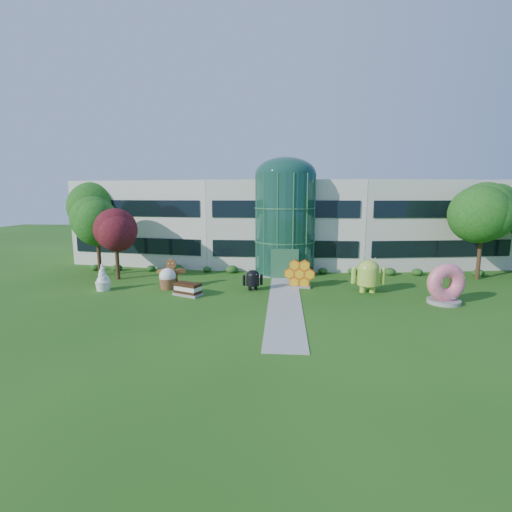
# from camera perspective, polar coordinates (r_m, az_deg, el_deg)

# --- Properties ---
(ground) EXTENTS (140.00, 140.00, 0.00)m
(ground) POSITION_cam_1_polar(r_m,az_deg,el_deg) (26.45, 4.45, -7.74)
(ground) COLOR #215114
(ground) RESTS_ON ground
(building) EXTENTS (46.00, 15.00, 9.30)m
(building) POSITION_cam_1_polar(r_m,az_deg,el_deg) (43.40, 4.44, 5.20)
(building) COLOR beige
(building) RESTS_ON ground
(atrium) EXTENTS (6.00, 6.00, 9.80)m
(atrium) POSITION_cam_1_polar(r_m,az_deg,el_deg) (37.40, 4.47, 4.92)
(atrium) COLOR #194738
(atrium) RESTS_ON ground
(walkway) EXTENTS (2.40, 20.00, 0.04)m
(walkway) POSITION_cam_1_polar(r_m,az_deg,el_deg) (28.36, 4.43, -6.52)
(walkway) COLOR #9E9E93
(walkway) RESTS_ON ground
(tree_red) EXTENTS (4.00, 4.00, 6.00)m
(tree_red) POSITION_cam_1_polar(r_m,az_deg,el_deg) (36.50, -20.67, 1.24)
(tree_red) COLOR #3F0C14
(tree_red) RESTS_ON ground
(trees_backdrop) EXTENTS (52.00, 8.00, 8.40)m
(trees_backdrop) POSITION_cam_1_polar(r_m,az_deg,el_deg) (38.46, 4.46, 4.00)
(trees_backdrop) COLOR #144E13
(trees_backdrop) RESTS_ON ground
(android_green) EXTENTS (2.90, 2.04, 3.14)m
(android_green) POSITION_cam_1_polar(r_m,az_deg,el_deg) (31.05, 16.89, -2.57)
(android_green) COLOR #A2CA40
(android_green) RESTS_ON ground
(android_black) EXTENTS (2.00, 1.58, 1.99)m
(android_black) POSITION_cam_1_polar(r_m,az_deg,el_deg) (30.52, -0.50, -3.46)
(android_black) COLOR black
(android_black) RESTS_ON ground
(donut) EXTENTS (3.09, 1.94, 2.98)m
(donut) POSITION_cam_1_polar(r_m,az_deg,el_deg) (30.02, 27.08, -3.75)
(donut) COLOR #F75E84
(donut) RESTS_ON ground
(gingerbread) EXTENTS (2.79, 1.46, 2.45)m
(gingerbread) POSITION_cam_1_polar(r_m,az_deg,el_deg) (32.32, -12.90, -2.56)
(gingerbread) COLOR brown
(gingerbread) RESTS_ON ground
(ice_cream_sandwich) EXTENTS (2.49, 1.94, 0.99)m
(ice_cream_sandwich) POSITION_cam_1_polar(r_m,az_deg,el_deg) (29.55, -10.46, -5.04)
(ice_cream_sandwich) COLOR black
(ice_cream_sandwich) RESTS_ON ground
(honeycomb) EXTENTS (2.86, 1.34, 2.16)m
(honeycomb) POSITION_cam_1_polar(r_m,az_deg,el_deg) (31.67, 6.73, -2.90)
(honeycomb) COLOR gold
(honeycomb) RESTS_ON ground
(froyo) EXTENTS (1.51, 1.51, 2.27)m
(froyo) POSITION_cam_1_polar(r_m,az_deg,el_deg) (32.97, -22.52, -2.98)
(froyo) COLOR white
(froyo) RESTS_ON ground
(cupcake) EXTENTS (1.80, 1.80, 1.78)m
(cupcake) POSITION_cam_1_polar(r_m,az_deg,el_deg) (31.83, -13.43, -3.38)
(cupcake) COLOR white
(cupcake) RESTS_ON ground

